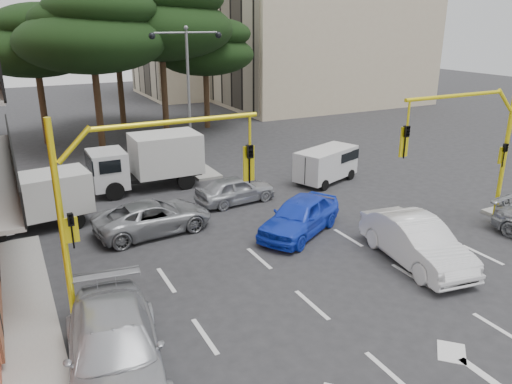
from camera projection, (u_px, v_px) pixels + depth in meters
ground at (364, 289)px, 16.08m from camera, size 120.00×120.00×0.00m
median_strip at (192, 165)px, 29.51m from camera, size 1.40×6.00×0.15m
apartment_beige_near at (325, 7)px, 48.49m from camera, size 20.20×12.15×18.70m
apartment_beige_far at (211, 18)px, 55.90m from camera, size 16.20×12.15×16.70m
pine_left_near at (92, 30)px, 30.34m from camera, size 9.15×9.15×10.23m
pine_center at (161, 18)px, 33.95m from camera, size 9.98×9.98×11.16m
pine_left_far at (35, 40)px, 32.64m from camera, size 8.32×8.32×9.30m
pine_right at (206, 47)px, 38.03m from camera, size 7.49×7.49×8.37m
pine_back at (116, 28)px, 37.52m from camera, size 9.15×9.15×10.23m
signal_mast_right at (478, 138)px, 19.40m from camera, size 5.79×0.37×6.00m
signal_mast_left at (128, 189)px, 13.55m from camera, size 5.79×0.37×6.00m
street_lamp_center at (188, 73)px, 27.75m from camera, size 4.16×0.36×7.77m
car_white_hatch at (416, 241)px, 17.63m from camera, size 2.42×5.15×1.63m
car_blue_compact at (300, 216)px, 20.05m from camera, size 4.78×3.81×1.53m
car_silver_wagon at (115, 349)px, 11.89m from camera, size 2.98×5.78×1.60m
car_silver_cross_a at (153, 217)px, 20.22m from camera, size 4.94×2.63×1.32m
car_silver_cross_b at (235, 189)px, 23.49m from camera, size 3.96×1.89×1.31m
van_white at (326, 165)px, 26.42m from camera, size 4.03×2.85×1.84m
box_truck_a at (33, 203)px, 20.29m from camera, size 4.88×2.49×2.31m
box_truck_b at (147, 162)px, 25.26m from camera, size 5.62×2.38×2.76m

